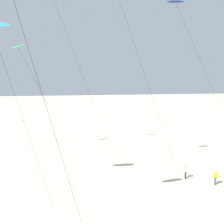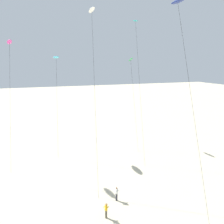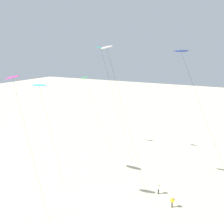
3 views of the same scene
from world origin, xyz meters
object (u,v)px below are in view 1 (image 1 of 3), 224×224
at_px(kite_green, 19,49).
at_px(kite_teal, 55,2).
at_px(kite_flyer_nearest, 215,177).
at_px(kite_navy, 177,4).
at_px(kite_flyer_middle, 186,172).

relative_size(kite_green, kite_teal, 0.73).
bearing_deg(kite_green, kite_flyer_nearest, -29.47).
distance_m(kite_green, kite_teal, 8.16).
bearing_deg(kite_navy, kite_flyer_nearest, -78.22).
bearing_deg(kite_flyer_middle, kite_navy, 83.28).
bearing_deg(kite_flyer_middle, kite_green, 152.04).
distance_m(kite_teal, kite_flyer_nearest, 29.86).
xyz_separation_m(kite_navy, kite_flyer_middle, (-0.76, -6.46, -20.67)).
height_order(kite_green, kite_navy, kite_navy).
xyz_separation_m(kite_green, kite_flyer_middle, (20.40, -10.83, -14.96)).
relative_size(kite_navy, kite_flyer_nearest, 13.20).
height_order(kite_green, kite_teal, kite_teal).
bearing_deg(kite_green, kite_flyer_middle, -27.96).
bearing_deg(kite_flyer_middle, kite_teal, 148.69).
height_order(kite_navy, kite_flyer_nearest, kite_navy).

